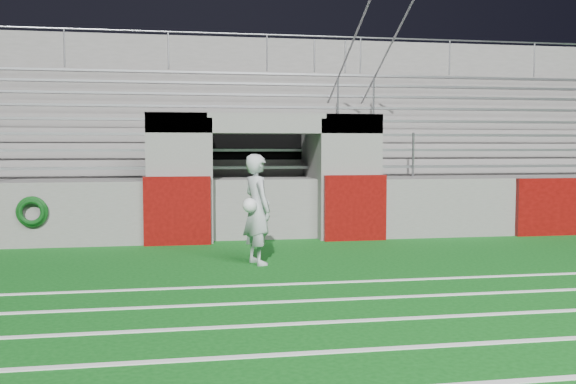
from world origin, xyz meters
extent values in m
plane|color=#0D5014|center=(0.00, 0.00, 0.00)|extent=(90.00, 90.00, 0.00)
cube|color=white|center=(0.00, -4.00, 0.01)|extent=(28.00, 0.09, 0.01)
cube|color=white|center=(0.00, -3.00, 0.01)|extent=(28.00, 0.09, 0.01)
cube|color=white|center=(0.00, -2.00, 0.01)|extent=(28.00, 0.09, 0.01)
cube|color=white|center=(0.00, -1.00, 0.01)|extent=(28.00, 0.09, 0.01)
cube|color=slate|center=(-1.80, 3.50, 1.30)|extent=(1.20, 1.00, 2.60)
cube|color=slate|center=(1.80, 3.50, 1.30)|extent=(1.20, 1.00, 2.60)
cube|color=black|center=(0.00, 5.20, 1.25)|extent=(2.60, 0.20, 2.50)
cube|color=slate|center=(-1.15, 4.10, 1.25)|extent=(0.10, 2.20, 2.50)
cube|color=slate|center=(1.15, 4.10, 1.25)|extent=(0.10, 2.20, 2.50)
cube|color=slate|center=(0.00, 3.50, 2.40)|extent=(4.80, 1.00, 0.40)
cube|color=slate|center=(0.00, 7.35, 1.15)|extent=(26.00, 8.00, 0.20)
cube|color=slate|center=(0.00, 7.35, 0.53)|extent=(26.00, 8.00, 1.05)
cube|color=#4F0706|center=(-1.80, 2.94, 0.68)|extent=(1.30, 0.15, 1.35)
cube|color=#4F0706|center=(1.80, 2.94, 0.68)|extent=(1.30, 0.15, 1.35)
cube|color=#4F0706|center=(6.50, 2.94, 0.62)|extent=(2.20, 0.15, 1.25)
cube|color=#95989D|center=(0.00, 4.43, 1.47)|extent=(23.00, 0.28, 0.06)
cube|color=slate|center=(0.00, 5.28, 1.44)|extent=(24.00, 0.75, 0.38)
cube|color=#95989D|center=(0.00, 5.18, 1.85)|extent=(23.00, 0.28, 0.06)
cube|color=slate|center=(0.00, 6.03, 1.63)|extent=(24.00, 0.75, 0.76)
cube|color=#95989D|center=(0.00, 5.93, 2.23)|extent=(23.00, 0.28, 0.06)
cube|color=slate|center=(0.00, 6.78, 1.82)|extent=(24.00, 0.75, 1.14)
cube|color=#95989D|center=(0.00, 6.68, 2.61)|extent=(23.00, 0.28, 0.06)
cube|color=slate|center=(0.00, 7.53, 2.01)|extent=(24.00, 0.75, 1.52)
cube|color=#95989D|center=(0.00, 7.43, 2.99)|extent=(23.00, 0.28, 0.06)
cube|color=slate|center=(0.00, 8.28, 2.20)|extent=(24.00, 0.75, 1.90)
cube|color=#95989D|center=(0.00, 8.18, 3.37)|extent=(23.00, 0.28, 0.06)
cube|color=slate|center=(0.00, 9.03, 2.39)|extent=(24.00, 0.75, 2.28)
cube|color=#95989D|center=(0.00, 8.93, 3.75)|extent=(23.00, 0.28, 0.06)
cube|color=slate|center=(0.00, 9.78, 2.58)|extent=(24.00, 0.75, 2.66)
cube|color=#95989D|center=(0.00, 9.68, 4.13)|extent=(23.00, 0.28, 0.06)
cube|color=slate|center=(0.00, 10.45, 2.65)|extent=(26.00, 0.60, 5.29)
cylinder|color=#A5A8AD|center=(2.50, 4.15, 1.75)|extent=(0.05, 0.05, 1.00)
cylinder|color=#A5A8AD|center=(2.50, 7.15, 3.27)|extent=(0.05, 0.05, 1.00)
cylinder|color=#A5A8AD|center=(2.50, 10.15, 4.79)|extent=(0.05, 0.05, 1.00)
cylinder|color=#A5A8AD|center=(2.50, 7.15, 3.77)|extent=(0.05, 6.02, 3.08)
cylinder|color=#A5A8AD|center=(3.50, 4.15, 1.75)|extent=(0.05, 0.05, 1.00)
cylinder|color=#A5A8AD|center=(3.50, 7.15, 3.27)|extent=(0.05, 0.05, 1.00)
cylinder|color=#A5A8AD|center=(3.50, 10.15, 4.79)|extent=(0.05, 0.05, 1.00)
cylinder|color=#A5A8AD|center=(3.50, 7.15, 3.77)|extent=(0.05, 6.02, 3.08)
cylinder|color=#A5A8AD|center=(-5.00, 10.15, 4.84)|extent=(0.05, 0.05, 1.10)
cylinder|color=#A5A8AD|center=(-2.00, 10.15, 4.84)|extent=(0.05, 0.05, 1.10)
cylinder|color=#A5A8AD|center=(1.00, 10.15, 4.84)|extent=(0.05, 0.05, 1.10)
cylinder|color=#A5A8AD|center=(4.00, 10.15, 4.84)|extent=(0.05, 0.05, 1.10)
cylinder|color=#A5A8AD|center=(7.00, 10.15, 4.84)|extent=(0.05, 0.05, 1.10)
cylinder|color=#A5A8AD|center=(10.00, 10.15, 4.84)|extent=(0.05, 0.05, 1.10)
cylinder|color=#A5A8AD|center=(0.00, 10.15, 5.39)|extent=(24.00, 0.05, 0.05)
imported|color=#A7ADB1|center=(-0.51, 0.65, 0.90)|extent=(0.62, 0.76, 1.81)
sphere|color=white|center=(-0.66, 0.47, 0.99)|extent=(0.23, 0.23, 0.23)
torus|color=#0D4413|center=(-4.50, 2.95, 0.70)|extent=(0.59, 0.11, 0.59)
torus|color=#0C3C11|center=(-4.50, 2.90, 0.70)|extent=(0.51, 0.10, 0.51)
camera|label=1|loc=(-1.82, -9.72, 1.92)|focal=40.00mm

